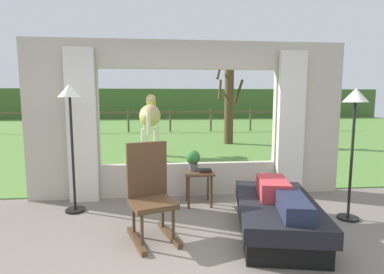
% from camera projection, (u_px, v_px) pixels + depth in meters
% --- Properties ---
extents(ground_plane, '(12.00, 12.00, 0.00)m').
position_uv_depth(ground_plane, '(211.00, 267.00, 2.97)').
color(ground_plane, '#70665B').
extents(back_wall_with_window, '(5.20, 0.12, 2.55)m').
position_uv_depth(back_wall_with_window, '(189.00, 122.00, 5.05)').
color(back_wall_with_window, '#BCB29E').
rests_on(back_wall_with_window, ground_plane).
extents(curtain_panel_left, '(0.44, 0.10, 2.40)m').
position_uv_depth(curtain_panel_left, '(82.00, 126.00, 4.74)').
color(curtain_panel_left, silver).
rests_on(curtain_panel_left, ground_plane).
extents(curtain_panel_right, '(0.44, 0.10, 2.40)m').
position_uv_depth(curtain_panel_right, '(291.00, 124.00, 5.09)').
color(curtain_panel_right, silver).
rests_on(curtain_panel_right, ground_plane).
extents(outdoor_pasture_lawn, '(36.00, 21.68, 0.02)m').
position_uv_depth(outdoor_pasture_lawn, '(170.00, 130.00, 15.96)').
color(outdoor_pasture_lawn, '#568438').
rests_on(outdoor_pasture_lawn, ground_plane).
extents(distant_hill_ridge, '(36.00, 2.00, 2.40)m').
position_uv_depth(distant_hill_ridge, '(166.00, 104.00, 25.52)').
color(distant_hill_ridge, '#41602D').
rests_on(distant_hill_ridge, ground_plane).
extents(recliner_sofa, '(1.22, 1.85, 0.42)m').
position_uv_depth(recliner_sofa, '(276.00, 216.00, 3.68)').
color(recliner_sofa, black).
rests_on(recliner_sofa, ground_plane).
extents(reclining_person, '(0.45, 1.43, 0.22)m').
position_uv_depth(reclining_person, '(279.00, 193.00, 3.59)').
color(reclining_person, '#B23338').
rests_on(reclining_person, recliner_sofa).
extents(rocking_chair, '(0.65, 0.79, 1.12)m').
position_uv_depth(rocking_chair, '(150.00, 192.00, 3.57)').
color(rocking_chair, '#4C331E').
rests_on(rocking_chair, ground_plane).
extents(side_table, '(0.44, 0.44, 0.52)m').
position_uv_depth(side_table, '(199.00, 177.00, 4.68)').
color(side_table, '#4C331E').
rests_on(side_table, ground_plane).
extents(potted_plant, '(0.22, 0.22, 0.32)m').
position_uv_depth(potted_plant, '(193.00, 159.00, 4.70)').
color(potted_plant, '#4C5156').
rests_on(potted_plant, side_table).
extents(book_stack, '(0.20, 0.14, 0.05)m').
position_uv_depth(book_stack, '(205.00, 171.00, 4.62)').
color(book_stack, '#B22D28').
rests_on(book_stack, side_table).
extents(floor_lamp_left, '(0.32, 0.32, 1.83)m').
position_uv_depth(floor_lamp_left, '(70.00, 110.00, 4.27)').
color(floor_lamp_left, black).
rests_on(floor_lamp_left, ground_plane).
extents(floor_lamp_right, '(0.32, 0.32, 1.76)m').
position_uv_depth(floor_lamp_right, '(355.00, 114.00, 3.99)').
color(floor_lamp_right, black).
rests_on(floor_lamp_right, ground_plane).
extents(horse, '(0.60, 1.81, 1.73)m').
position_uv_depth(horse, '(150.00, 116.00, 8.26)').
color(horse, tan).
rests_on(horse, outdoor_pasture_lawn).
extents(pasture_tree, '(0.95, 0.89, 2.98)m').
position_uv_depth(pasture_tree, '(229.00, 102.00, 10.82)').
color(pasture_tree, '#4C3823').
rests_on(pasture_tree, outdoor_pasture_lawn).
extents(pasture_fence_line, '(16.10, 0.10, 1.10)m').
position_uv_depth(pasture_fence_line, '(170.00, 117.00, 14.81)').
color(pasture_fence_line, brown).
rests_on(pasture_fence_line, outdoor_pasture_lawn).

